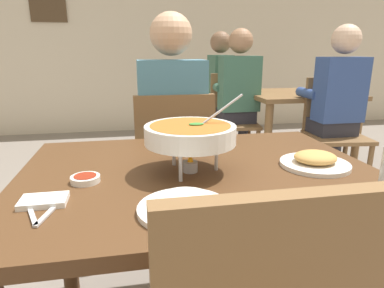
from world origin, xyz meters
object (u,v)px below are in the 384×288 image
(dining_table_far, at_px, (297,105))
(curry_bowl, at_px, (190,135))
(patron_bg_left, at_px, (223,86))
(chair_bg_left, at_px, (230,106))
(sauce_dish, at_px, (85,179))
(chair_bg_middle, at_px, (333,126))
(chair_diner_main, at_px, (173,161))
(patron_bg_middle, at_px, (336,98))
(rice_plate, at_px, (184,204))
(appetizer_plate, at_px, (315,161))
(dining_table_main, at_px, (200,197))
(diner_main, at_px, (171,119))
(patron_bg_right, at_px, (238,91))
(chair_bg_right, at_px, (233,115))

(dining_table_far, bearing_deg, curry_bowl, -126.11)
(patron_bg_left, bearing_deg, chair_bg_left, 27.86)
(sauce_dish, relative_size, chair_bg_middle, 0.10)
(chair_diner_main, distance_m, patron_bg_middle, 1.56)
(chair_bg_left, bearing_deg, patron_bg_middle, -65.84)
(chair_diner_main, distance_m, chair_bg_left, 1.99)
(rice_plate, relative_size, appetizer_plate, 1.00)
(dining_table_main, xyz_separation_m, patron_bg_middle, (1.41, 1.36, 0.13))
(diner_main, distance_m, chair_bg_middle, 1.58)
(rice_plate, bearing_deg, sauce_dish, 137.09)
(patron_bg_right, bearing_deg, diner_main, -123.15)
(patron_bg_left, bearing_deg, chair_bg_middle, -58.43)
(chair_diner_main, relative_size, appetizer_plate, 3.75)
(dining_table_main, relative_size, sauce_dish, 13.45)
(chair_diner_main, distance_m, sauce_dish, 0.90)
(dining_table_far, xyz_separation_m, patron_bg_right, (-0.61, 0.02, 0.15))
(patron_bg_left, height_order, patron_bg_right, same)
(patron_bg_middle, xyz_separation_m, patron_bg_right, (-0.63, 0.61, 0.00))
(appetizer_plate, bearing_deg, patron_bg_left, 81.50)
(patron_bg_right, bearing_deg, curry_bowl, -112.40)
(appetizer_plate, relative_size, chair_bg_middle, 0.27)
(dining_table_far, relative_size, patron_bg_left, 0.76)
(curry_bowl, distance_m, chair_bg_left, 2.72)
(patron_bg_right, bearing_deg, chair_bg_right, 105.37)
(dining_table_main, distance_m, rice_plate, 0.34)
(chair_bg_left, relative_size, patron_bg_left, 0.69)
(dining_table_far, distance_m, patron_bg_right, 0.63)
(sauce_dish, bearing_deg, dining_table_far, 48.41)
(sauce_dish, distance_m, chair_bg_right, 2.38)
(dining_table_main, relative_size, diner_main, 0.92)
(chair_bg_middle, bearing_deg, dining_table_far, 94.13)
(rice_plate, xyz_separation_m, sauce_dish, (-0.27, 0.25, -0.01))
(chair_bg_left, height_order, chair_bg_right, same)
(diner_main, distance_m, chair_bg_right, 1.49)
(patron_bg_middle, bearing_deg, dining_table_far, 91.40)
(curry_bowl, distance_m, patron_bg_left, 2.61)
(chair_diner_main, bearing_deg, sauce_dish, -115.43)
(rice_plate, xyz_separation_m, chair_bg_middle, (1.54, 1.70, -0.23))
(chair_diner_main, height_order, patron_bg_right, patron_bg_right)
(dining_table_main, xyz_separation_m, curry_bowl, (-0.04, -0.01, 0.23))
(chair_bg_right, bearing_deg, chair_bg_middle, -43.47)
(dining_table_main, height_order, patron_bg_left, patron_bg_left)
(chair_bg_middle, xyz_separation_m, chair_bg_right, (-0.67, 0.64, 0.00))
(chair_bg_left, bearing_deg, curry_bowl, -110.01)
(rice_plate, height_order, chair_bg_left, chair_bg_left)
(dining_table_far, relative_size, chair_bg_middle, 1.11)
(rice_plate, bearing_deg, appetizer_plate, 26.58)
(chair_diner_main, distance_m, chair_bg_right, 1.50)
(dining_table_main, bearing_deg, sauce_dish, -173.26)
(dining_table_far, distance_m, chair_bg_left, 0.77)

